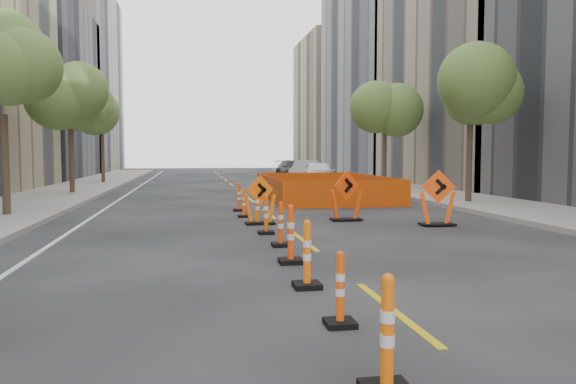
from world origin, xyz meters
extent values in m
plane|color=black|center=(0.00, 0.00, 0.00)|extent=(140.00, 140.00, 0.00)
cube|color=gray|center=(-9.00, 12.00, 0.07)|extent=(4.00, 90.00, 0.15)
cube|color=gray|center=(9.00, 12.00, 0.07)|extent=(4.00, 90.00, 0.15)
cube|color=#4C4C51|center=(-17.00, 39.20, 7.00)|extent=(12.00, 16.00, 14.00)
cube|color=gray|center=(-17.00, 55.60, 10.00)|extent=(12.00, 20.00, 20.00)
cube|color=gray|center=(17.00, 23.80, 7.00)|extent=(12.00, 16.00, 14.00)
cube|color=gray|center=(17.00, 40.20, 10.00)|extent=(12.00, 18.00, 20.00)
cube|color=tan|center=(17.00, 58.60, 8.00)|extent=(12.00, 14.00, 16.00)
cylinder|color=#382B1E|center=(-8.40, 10.00, 1.57)|extent=(0.24, 0.24, 3.15)
sphere|color=#425F28|center=(-8.40, 10.00, 4.55)|extent=(2.80, 2.80, 2.80)
cylinder|color=#382B1E|center=(-8.40, 20.00, 1.57)|extent=(0.24, 0.24, 3.15)
sphere|color=#425F28|center=(-8.40, 20.00, 4.55)|extent=(2.80, 2.80, 2.80)
cylinder|color=#382B1E|center=(-8.40, 30.00, 1.57)|extent=(0.24, 0.24, 3.15)
sphere|color=#425F28|center=(-8.40, 30.00, 4.55)|extent=(2.80, 2.80, 2.80)
cylinder|color=#382B1E|center=(8.40, 12.00, 1.57)|extent=(0.24, 0.24, 3.15)
sphere|color=#425F28|center=(8.40, 12.00, 4.55)|extent=(2.80, 2.80, 2.80)
cylinder|color=#382B1E|center=(8.40, 22.00, 1.57)|extent=(0.24, 0.24, 3.15)
sphere|color=#425F28|center=(8.40, 22.00, 4.55)|extent=(2.80, 2.80, 2.80)
imported|color=white|center=(5.04, 24.41, 0.81)|extent=(2.59, 5.01, 1.63)
imported|color=gray|center=(5.42, 29.80, 0.79)|extent=(3.33, 5.08, 1.58)
imported|color=black|center=(5.53, 35.40, 0.75)|extent=(2.50, 5.34, 1.51)
camera|label=1|loc=(-2.63, -8.97, 2.09)|focal=35.00mm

